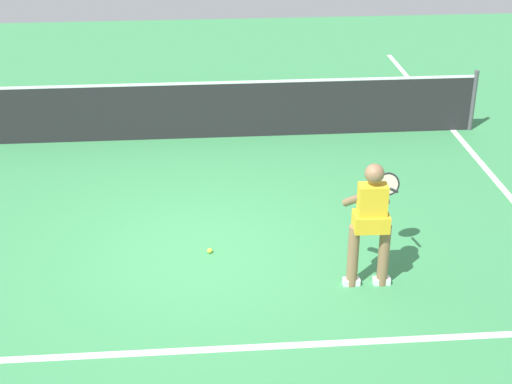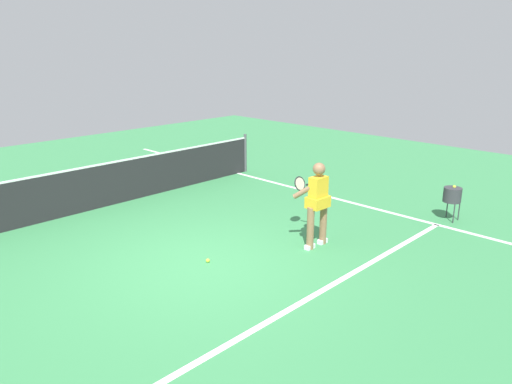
# 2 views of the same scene
# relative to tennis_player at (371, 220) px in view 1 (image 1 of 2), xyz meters

# --- Properties ---
(ground_plane) EXTENTS (24.92, 24.92, 0.00)m
(ground_plane) POSITION_rel_tennis_player_xyz_m (-1.95, 0.89, -0.85)
(ground_plane) COLOR #38844C
(service_line_marking) EXTENTS (9.03, 0.10, 0.01)m
(service_line_marking) POSITION_rel_tennis_player_xyz_m (-1.95, -1.12, -0.84)
(service_line_marking) COLOR white
(service_line_marking) RESTS_ON ground
(court_net) EXTENTS (9.71, 0.08, 1.08)m
(court_net) POSITION_rel_tennis_player_xyz_m (-1.95, 4.73, -0.34)
(court_net) COLOR #4C4C51
(court_net) RESTS_ON ground
(tennis_player) EXTENTS (0.79, 0.92, 1.55)m
(tennis_player) POSITION_rel_tennis_player_xyz_m (0.00, 0.00, 0.00)
(tennis_player) COLOR #8C6647
(tennis_player) RESTS_ON ground
(tennis_ball_near) EXTENTS (0.07, 0.07, 0.07)m
(tennis_ball_near) POSITION_rel_tennis_player_xyz_m (-1.83, 0.84, -0.81)
(tennis_ball_near) COLOR #D1E533
(tennis_ball_near) RESTS_ON ground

